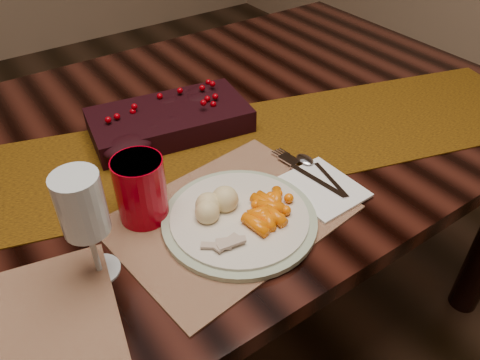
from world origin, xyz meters
TOP-DOWN VIEW (x-y plane):
  - floor at (0.00, 0.00)m, footprint 5.00×5.00m
  - dining_table at (0.00, 0.00)m, footprint 1.80×1.00m
  - table_runner at (0.05, -0.09)m, footprint 1.61×0.77m
  - centerpiece at (0.02, 0.03)m, footprint 0.37×0.23m
  - placemat_main at (-0.03, -0.28)m, footprint 0.43×0.34m
  - dinner_plate at (-0.02, -0.30)m, footprint 0.34×0.34m
  - baby_carrots at (0.01, -0.33)m, footprint 0.12×0.11m
  - mashed_potatoes at (-0.05, -0.27)m, footprint 0.10×0.09m
  - turkey_shreds at (-0.08, -0.35)m, footprint 0.08×0.07m
  - napkin at (0.16, -0.32)m, footprint 0.13×0.15m
  - fork at (0.16, -0.28)m, footprint 0.05×0.17m
  - spoon at (0.18, -0.29)m, footprint 0.06×0.15m
  - red_cup at (-0.15, -0.19)m, footprint 0.11×0.11m
  - wine_glass at (-0.27, -0.26)m, footprint 0.07×0.07m

SIDE VIEW (x-z plane):
  - floor at x=0.00m, z-range 0.00..0.00m
  - dining_table at x=0.00m, z-range 0.00..0.75m
  - table_runner at x=0.05m, z-range 0.75..0.75m
  - placemat_main at x=-0.03m, z-range 0.75..0.75m
  - napkin at x=0.16m, z-range 0.75..0.76m
  - spoon at x=0.18m, z-range 0.76..0.76m
  - fork at x=0.16m, z-range 0.76..0.76m
  - dinner_plate at x=-0.02m, z-range 0.75..0.77m
  - turkey_shreds at x=-0.08m, z-range 0.77..0.78m
  - baby_carrots at x=0.01m, z-range 0.77..0.79m
  - centerpiece at x=0.02m, z-range 0.75..0.82m
  - mashed_potatoes at x=-0.05m, z-range 0.77..0.82m
  - red_cup at x=-0.15m, z-range 0.75..0.87m
  - wine_glass at x=-0.27m, z-range 0.75..0.94m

